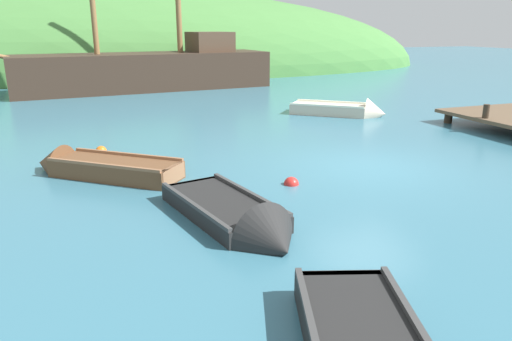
{
  "coord_description": "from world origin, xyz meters",
  "views": [
    {
      "loc": [
        -6.71,
        -9.77,
        3.35
      ],
      "look_at": [
        -2.95,
        0.19,
        0.16
      ],
      "focal_mm": 33.65,
      "sensor_mm": 36.0,
      "label": 1
    }
  ],
  "objects_px": {
    "buoy_orange": "(101,151)",
    "buoy_red": "(291,184)",
    "rowboat_near_dock": "(97,169)",
    "rowboat_far": "(240,222)",
    "sailing_ship": "(148,75)",
    "rowboat_center": "(344,111)"
  },
  "relations": [
    {
      "from": "rowboat_far",
      "to": "buoy_red",
      "type": "bearing_deg",
      "value": 123.28
    },
    {
      "from": "rowboat_near_dock",
      "to": "buoy_red",
      "type": "height_order",
      "value": "rowboat_near_dock"
    },
    {
      "from": "rowboat_near_dock",
      "to": "buoy_orange",
      "type": "relative_size",
      "value": 11.3
    },
    {
      "from": "rowboat_near_dock",
      "to": "rowboat_center",
      "type": "height_order",
      "value": "rowboat_center"
    },
    {
      "from": "rowboat_near_dock",
      "to": "rowboat_far",
      "type": "height_order",
      "value": "rowboat_far"
    },
    {
      "from": "rowboat_far",
      "to": "rowboat_center",
      "type": "relative_size",
      "value": 1.02
    },
    {
      "from": "rowboat_center",
      "to": "buoy_red",
      "type": "xyz_separation_m",
      "value": [
        -5.59,
        -7.19,
        -0.14
      ]
    },
    {
      "from": "buoy_orange",
      "to": "sailing_ship",
      "type": "bearing_deg",
      "value": 75.96
    },
    {
      "from": "buoy_orange",
      "to": "rowboat_near_dock",
      "type": "bearing_deg",
      "value": -95.52
    },
    {
      "from": "sailing_ship",
      "to": "rowboat_center",
      "type": "relative_size",
      "value": 4.62
    },
    {
      "from": "buoy_orange",
      "to": "buoy_red",
      "type": "relative_size",
      "value": 0.92
    },
    {
      "from": "rowboat_far",
      "to": "buoy_orange",
      "type": "relative_size",
      "value": 11.64
    },
    {
      "from": "sailing_ship",
      "to": "buoy_orange",
      "type": "bearing_deg",
      "value": 70.23
    },
    {
      "from": "rowboat_near_dock",
      "to": "buoy_orange",
      "type": "bearing_deg",
      "value": -55.05
    },
    {
      "from": "sailing_ship",
      "to": "rowboat_near_dock",
      "type": "height_order",
      "value": "sailing_ship"
    },
    {
      "from": "buoy_red",
      "to": "rowboat_far",
      "type": "bearing_deg",
      "value": -135.08
    },
    {
      "from": "rowboat_near_dock",
      "to": "rowboat_center",
      "type": "relative_size",
      "value": 0.99
    },
    {
      "from": "sailing_ship",
      "to": "rowboat_center",
      "type": "bearing_deg",
      "value": 112.78
    },
    {
      "from": "rowboat_near_dock",
      "to": "rowboat_center",
      "type": "xyz_separation_m",
      "value": [
        9.57,
        4.93,
        -0.0
      ]
    },
    {
      "from": "rowboat_far",
      "to": "rowboat_center",
      "type": "distance_m",
      "value": 11.67
    },
    {
      "from": "rowboat_near_dock",
      "to": "buoy_red",
      "type": "distance_m",
      "value": 4.59
    },
    {
      "from": "rowboat_near_dock",
      "to": "buoy_orange",
      "type": "distance_m",
      "value": 2.31
    }
  ]
}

